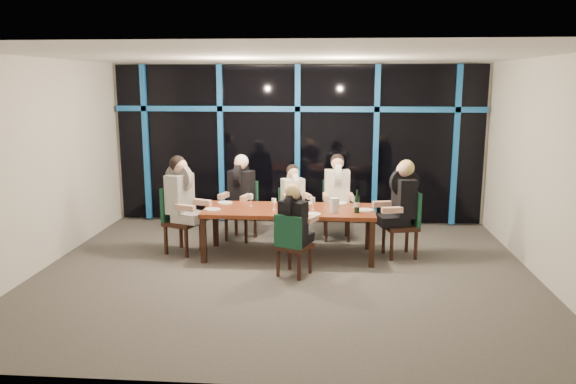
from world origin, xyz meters
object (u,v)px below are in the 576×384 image
Objects in this scene: chair_end_left at (178,216)px; wine_bottle at (357,204)px; dining_table at (289,213)px; chair_far_right at (336,206)px; chair_near_mid at (292,242)px; diner_far_mid at (293,191)px; water_pitcher at (334,205)px; diner_far_right at (337,185)px; diner_far_left at (240,185)px; diner_end_right at (402,194)px; chair_end_right at (406,220)px; chair_far_left at (243,207)px; chair_far_mid at (292,211)px; diner_near_mid at (294,216)px; diner_end_left at (182,190)px.

chair_end_left is 2.99× the size of wine_bottle.
chair_far_right reaches higher than dining_table.
diner_far_mid is at bearing -62.01° from chair_near_mid.
wine_bottle is at bearing -70.14° from diner_far_mid.
dining_table is at bearing 173.68° from water_pitcher.
dining_table is 3.03× the size of diner_far_mid.
chair_end_left is at bearing -163.78° from diner_far_right.
diner_end_right is (2.59, -0.75, 0.03)m from diner_far_left.
chair_end_right reaches higher than dining_table.
chair_far_left is 0.99× the size of diner_end_right.
wine_bottle is 0.34m from water_pitcher.
diner_far_mid is at bearing -43.15° from chair_end_left.
chair_end_right reaches higher than chair_far_mid.
chair_end_right reaches higher than chair_far_left.
dining_table is 2.47× the size of chair_end_left.
chair_far_right is 1.34m from wine_bottle.
chair_far_mid is 1.02× the size of diner_near_mid.
dining_table is at bearing -128.38° from chair_far_right.
chair_far_right is at bearing 90.00° from diner_far_right.
wine_bottle is at bearing -71.07° from chair_far_mid.
chair_far_left is 1.25m from chair_end_left.
diner_far_right is at bearing -146.00° from diner_end_right.
wine_bottle is at bearing -73.74° from chair_end_left.
wine_bottle is at bearing -80.28° from diner_end_right.
diner_far_right is at bearing -83.01° from diner_near_mid.
diner_far_mid is (-1.79, 0.78, 0.27)m from chair_end_right.
chair_end_right is 2.92× the size of wine_bottle.
diner_far_right is (2.50, 0.93, 0.37)m from chair_end_left.
wine_bottle reaches higher than chair_far_right.
wine_bottle reaches higher than chair_end_left.
diner_near_mid reaches higher than chair_far_mid.
chair_near_mid is at bearing -83.55° from dining_table.
diner_far_mid reaches higher than chair_end_right.
chair_end_left is 1.18× the size of chair_near_mid.
diner_end_left reaches higher than chair_near_mid.
chair_near_mid is 0.92× the size of diner_far_right.
diner_near_mid is (-1.65, -1.00, 0.28)m from chair_end_right.
wine_bottle is 1.59× the size of water_pitcher.
chair_end_left is (-0.89, -0.87, 0.03)m from chair_far_left.
dining_table is 3.00× the size of diner_near_mid.
water_pitcher is (0.71, -1.18, 0.37)m from chair_far_mid.
diner_near_mid is at bearing -44.12° from chair_far_left.
chair_far_right is 0.80m from diner_far_mid.
chair_far_right is at bearing -9.65° from diner_far_mid.
chair_end_right is 0.88m from wine_bottle.
chair_near_mid is at bearing -117.84° from water_pitcher.
diner_near_mid is at bearing -94.88° from chair_end_left.
chair_near_mid is (0.13, -1.91, 0.01)m from chair_far_mid.
diner_end_left reaches higher than diner_far_left.
diner_near_mid is 0.86m from water_pitcher.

